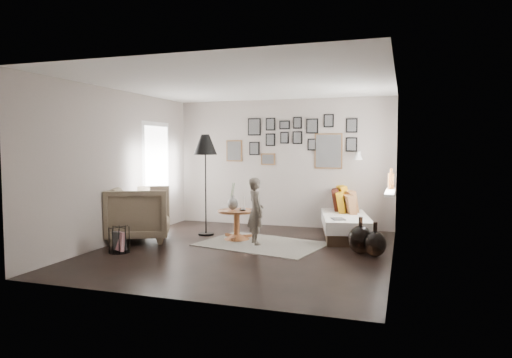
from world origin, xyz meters
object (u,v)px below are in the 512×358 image
(floor_lamp, at_px, (205,148))
(demijohn_small, at_px, (375,244))
(armchair, at_px, (139,213))
(vase, at_px, (233,201))
(magazine_basket, at_px, (119,240))
(demijohn_large, at_px, (360,239))
(daybed, at_px, (346,221))
(child, at_px, (256,211))
(pedestal_table, at_px, (237,226))

(floor_lamp, xyz_separation_m, demijohn_small, (3.10, -0.77, -1.41))
(armchair, relative_size, floor_lamp, 0.56)
(vase, distance_m, magazine_basket, 2.04)
(vase, distance_m, demijohn_small, 2.57)
(floor_lamp, height_order, demijohn_small, floor_lamp)
(armchair, height_order, magazine_basket, armchair)
(magazine_basket, bearing_deg, demijohn_large, 16.62)
(vase, height_order, armchair, vase)
(floor_lamp, distance_m, demijohn_large, 3.26)
(magazine_basket, distance_m, demijohn_large, 3.72)
(daybed, height_order, child, child)
(vase, bearing_deg, child, -29.07)
(demijohn_small, bearing_deg, pedestal_table, 167.82)
(vase, bearing_deg, demijohn_large, -10.49)
(armchair, height_order, floor_lamp, floor_lamp)
(armchair, bearing_deg, daybed, -92.50)
(magazine_basket, height_order, demijohn_small, demijohn_small)
(floor_lamp, bearing_deg, pedestal_table, -19.94)
(armchair, distance_m, demijohn_small, 4.00)
(armchair, height_order, demijohn_large, armchair)
(daybed, distance_m, demijohn_large, 1.36)
(armchair, xyz_separation_m, floor_lamp, (0.89, 0.83, 1.13))
(armchair, relative_size, demijohn_small, 2.02)
(child, bearing_deg, magazine_basket, 87.54)
(floor_lamp, bearing_deg, demijohn_large, -12.79)
(pedestal_table, bearing_deg, floor_lamp, 160.06)
(vase, xyz_separation_m, child, (0.52, -0.29, -0.11))
(daybed, height_order, demijohn_small, daybed)
(child, bearing_deg, demijohn_small, -132.53)
(demijohn_large, bearing_deg, armchair, -177.33)
(vase, distance_m, floor_lamp, 1.15)
(vase, xyz_separation_m, demijohn_large, (2.25, -0.42, -0.46))
(pedestal_table, distance_m, demijohn_small, 2.45)
(pedestal_table, distance_m, demijohn_large, 2.20)
(magazine_basket, distance_m, child, 2.22)
(pedestal_table, xyz_separation_m, daybed, (1.79, 0.91, 0.03))
(pedestal_table, xyz_separation_m, child, (0.44, -0.27, 0.32))
(child, bearing_deg, floor_lamp, 30.03)
(pedestal_table, distance_m, vase, 0.44)
(magazine_basket, relative_size, child, 0.36)
(armchair, height_order, demijohn_small, armchair)
(magazine_basket, bearing_deg, daybed, 36.62)
(vase, height_order, demijohn_large, vase)
(floor_lamp, xyz_separation_m, magazine_basket, (-0.69, -1.72, -1.41))
(armchair, relative_size, magazine_basket, 2.59)
(floor_lamp, bearing_deg, child, -24.63)
(vase, bearing_deg, demijohn_small, -12.24)
(magazine_basket, bearing_deg, floor_lamp, 68.09)
(vase, relative_size, floor_lamp, 0.26)
(armchair, bearing_deg, demijohn_large, -113.44)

